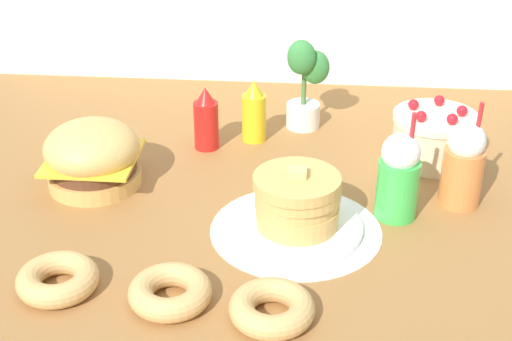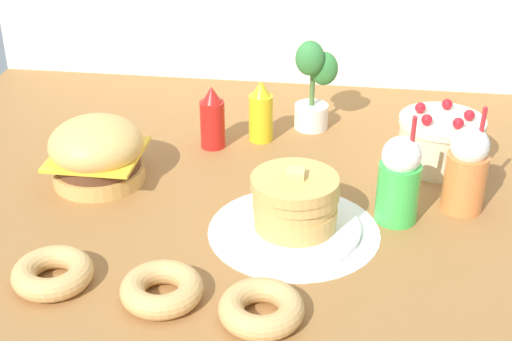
% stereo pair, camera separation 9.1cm
% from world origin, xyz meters
% --- Properties ---
extents(ground_plane, '(2.37, 2.05, 0.02)m').
position_xyz_m(ground_plane, '(0.00, 0.00, -0.01)').
color(ground_plane, '#9E6B38').
extents(doily_mat, '(0.46, 0.46, 0.00)m').
position_xyz_m(doily_mat, '(0.10, -0.06, 0.00)').
color(doily_mat, white).
rests_on(doily_mat, ground_plane).
extents(burger, '(0.28, 0.28, 0.20)m').
position_xyz_m(burger, '(-0.50, 0.14, 0.10)').
color(burger, '#DBA859').
rests_on(burger, ground_plane).
extents(pancake_stack, '(0.36, 0.36, 0.18)m').
position_xyz_m(pancake_stack, '(0.11, -0.06, 0.08)').
color(pancake_stack, white).
rests_on(pancake_stack, doily_mat).
extents(layer_cake, '(0.26, 0.26, 0.19)m').
position_xyz_m(layer_cake, '(0.52, 0.39, 0.08)').
color(layer_cake, beige).
rests_on(layer_cake, ground_plane).
extents(ketchup_bottle, '(0.08, 0.08, 0.21)m').
position_xyz_m(ketchup_bottle, '(-0.21, 0.42, 0.10)').
color(ketchup_bottle, red).
rests_on(ketchup_bottle, ground_plane).
extents(mustard_bottle, '(0.08, 0.08, 0.21)m').
position_xyz_m(mustard_bottle, '(-0.06, 0.49, 0.10)').
color(mustard_bottle, yellow).
rests_on(mustard_bottle, ground_plane).
extents(cream_soda_cup, '(0.12, 0.12, 0.32)m').
position_xyz_m(cream_soda_cup, '(0.38, 0.05, 0.12)').
color(cream_soda_cup, green).
rests_on(cream_soda_cup, ground_plane).
extents(orange_float_cup, '(0.12, 0.12, 0.32)m').
position_xyz_m(orange_float_cup, '(0.56, 0.13, 0.12)').
color(orange_float_cup, orange).
rests_on(orange_float_cup, ground_plane).
extents(donut_pink_glaze, '(0.20, 0.20, 0.06)m').
position_xyz_m(donut_pink_glaze, '(-0.45, -0.36, 0.03)').
color(donut_pink_glaze, tan).
rests_on(donut_pink_glaze, ground_plane).
extents(donut_chocolate, '(0.20, 0.20, 0.06)m').
position_xyz_m(donut_chocolate, '(-0.17, -0.39, 0.03)').
color(donut_chocolate, tan).
rests_on(donut_chocolate, ground_plane).
extents(donut_vanilla, '(0.20, 0.20, 0.06)m').
position_xyz_m(donut_vanilla, '(0.06, -0.43, 0.03)').
color(donut_vanilla, tan).
rests_on(donut_vanilla, ground_plane).
extents(potted_plant, '(0.14, 0.13, 0.32)m').
position_xyz_m(potted_plant, '(0.10, 0.61, 0.17)').
color(potted_plant, white).
rests_on(potted_plant, ground_plane).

